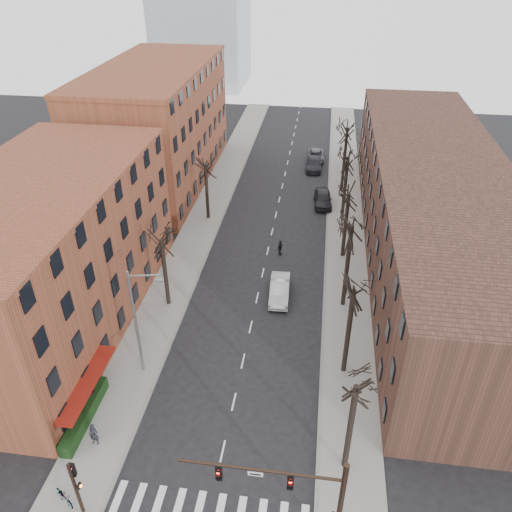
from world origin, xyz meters
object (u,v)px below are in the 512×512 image
at_px(pedestrian_a, 94,435).
at_px(bicycle, 64,496).
at_px(parked_car_near, 323,199).
at_px(parked_car_mid, 314,164).
at_px(silver_sedan, 280,290).

height_order(pedestrian_a, bicycle, pedestrian_a).
xyz_separation_m(pedestrian_a, bicycle, (-0.15, -3.93, -0.39)).
xyz_separation_m(parked_car_near, bicycle, (-13.55, -39.85, -0.25)).
bearing_deg(parked_car_mid, silver_sedan, -93.74).
bearing_deg(parked_car_mid, bicycle, -103.56).
bearing_deg(pedestrian_a, parked_car_near, 71.32).
height_order(parked_car_near, parked_car_mid, parked_car_near).
xyz_separation_m(silver_sedan, pedestrian_a, (-10.06, -17.06, 0.19)).
relative_size(parked_car_mid, pedestrian_a, 3.16).
bearing_deg(bicycle, silver_sedan, 6.74).
distance_m(parked_car_near, bicycle, 42.09).
xyz_separation_m(silver_sedan, parked_car_near, (3.34, 18.86, 0.05)).
xyz_separation_m(parked_car_mid, bicycle, (-12.05, -50.78, -0.17)).
bearing_deg(bicycle, parked_car_near, 13.90).
bearing_deg(parked_car_mid, pedestrian_a, -104.47).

